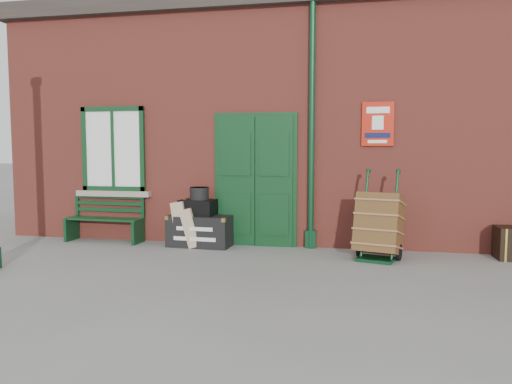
# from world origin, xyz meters

# --- Properties ---
(ground) EXTENTS (80.00, 80.00, 0.00)m
(ground) POSITION_xyz_m (0.00, 0.00, 0.00)
(ground) COLOR gray
(ground) RESTS_ON ground
(station_building) EXTENTS (10.30, 4.30, 4.36)m
(station_building) POSITION_xyz_m (-0.00, 3.49, 2.16)
(station_building) COLOR #9C3F32
(station_building) RESTS_ON ground
(bench) EXTENTS (1.39, 0.47, 0.85)m
(bench) POSITION_xyz_m (-3.00, 1.32, 0.43)
(bench) COLOR #0E3418
(bench) RESTS_ON ground
(houdini_trunk) EXTENTS (1.09, 0.64, 0.53)m
(houdini_trunk) POSITION_xyz_m (-1.21, 1.25, 0.26)
(houdini_trunk) COLOR black
(houdini_trunk) RESTS_ON ground
(strongbox) EXTENTS (0.60, 0.45, 0.26)m
(strongbox) POSITION_xyz_m (-1.26, 1.25, 0.66)
(strongbox) COLOR black
(strongbox) RESTS_ON houdini_trunk
(hatbox) EXTENTS (0.33, 0.33, 0.21)m
(hatbox) POSITION_xyz_m (-1.23, 1.25, 0.90)
(hatbox) COLOR black
(hatbox) RESTS_ON strongbox
(suitcase_back) EXTENTS (0.33, 0.55, 0.78)m
(suitcase_back) POSITION_xyz_m (-1.49, 1.25, 0.39)
(suitcase_back) COLOR tan
(suitcase_back) RESTS_ON ground
(suitcase_front) EXTENTS (0.36, 0.49, 0.68)m
(suitcase_front) POSITION_xyz_m (-1.31, 1.20, 0.34)
(suitcase_front) COLOR tan
(suitcase_front) RESTS_ON ground
(porter_trolley) EXTENTS (0.80, 0.84, 1.32)m
(porter_trolley) POSITION_xyz_m (1.72, 0.81, 0.51)
(porter_trolley) COLOR #0D371C
(porter_trolley) RESTS_ON ground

